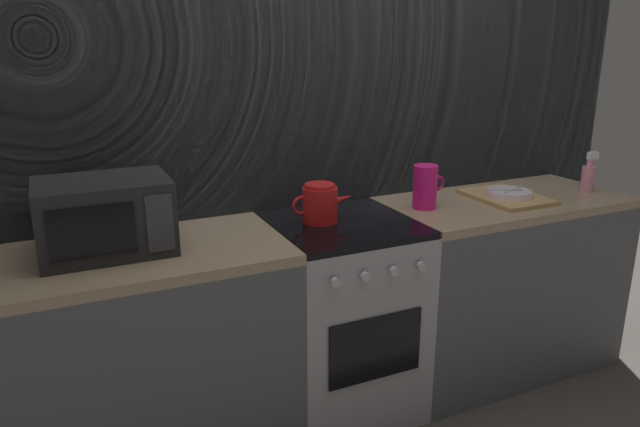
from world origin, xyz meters
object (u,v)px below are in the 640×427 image
kettle (320,203)px  stove_unit (342,317)px  dish_pile (507,196)px  spray_bottle (588,176)px  pitcher (425,187)px  microwave (105,216)px

kettle → stove_unit: bearing=-25.4°
dish_pile → spray_bottle: (0.47, -0.05, 0.06)m
kettle → pitcher: bearing=-1.2°
pitcher → spray_bottle: spray_bottle is taller
stove_unit → microwave: (-0.95, 0.05, 0.59)m
pitcher → dish_pile: (0.45, -0.05, -0.08)m
dish_pile → spray_bottle: size_ratio=1.97×
kettle → spray_bottle: size_ratio=1.40×
kettle → dish_pile: size_ratio=0.71×
microwave → kettle: microwave is taller
microwave → kettle: 0.86m
dish_pile → spray_bottle: bearing=-6.5°
stove_unit → dish_pile: size_ratio=2.25×
microwave → pitcher: bearing=-0.6°
spray_bottle → microwave: bearing=177.1°
kettle → pitcher: 0.53m
microwave → spray_bottle: size_ratio=2.27×
microwave → pitcher: 1.38m
dish_pile → spray_bottle: 0.48m
microwave → spray_bottle: 2.31m
pitcher → spray_bottle: size_ratio=0.99×
stove_unit → microwave: bearing=177.2°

